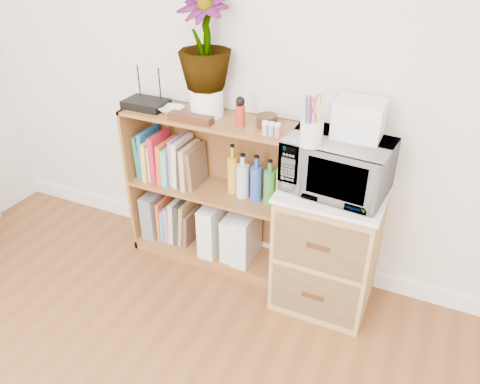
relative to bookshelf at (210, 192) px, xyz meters
The scene contains 21 objects.
skirting_board 0.57m from the bookshelf, 21.80° to the left, with size 4.00×0.02×0.10m, color white.
bookshelf is the anchor object (origin of this frame).
wicker_unit 0.76m from the bookshelf, ahead, with size 0.50×0.45×0.70m, color #9E7542.
microwave 0.85m from the bookshelf, ahead, with size 0.49×0.33×0.27m, color silver.
pen_cup 0.88m from the bookshelf, 17.23° to the right, with size 0.10×0.10×0.11m, color silver.
small_appliance 1.01m from the bookshelf, ahead, with size 0.22×0.19×0.18m, color silver.
router 0.63m from the bookshelf, behind, with size 0.24×0.16×0.04m, color black.
white_bowl 0.53m from the bookshelf, behind, with size 0.13×0.13×0.03m, color silver.
plant_pot 0.55m from the bookshelf, 120.95° to the left, with size 0.18×0.18×0.15m, color white.
potted_plant 0.88m from the bookshelf, 120.95° to the left, with size 0.28×0.28×0.50m, color #327D34.
trinket_box 0.51m from the bookshelf, 115.04° to the right, with size 0.25×0.06×0.04m, color #33190E.
kokeshi_doll 0.57m from the bookshelf, 10.55° to the right, with size 0.05×0.05×0.11m, color maroon.
wooden_bowl 0.61m from the bookshelf, ahead, with size 0.11×0.11×0.06m, color #32170D.
paint_jars 0.65m from the bookshelf, 12.51° to the right, with size 0.11×0.04×0.05m, color pink.
file_box 0.48m from the bookshelf, behind, with size 0.09×0.24×0.30m, color slate.
magazine_holder_left 0.24m from the bookshelf, 24.77° to the right, with size 0.10×0.26×0.33m, color silver.
magazine_holder_mid 0.31m from the bookshelf, ahead, with size 0.09×0.23×0.29m, color silver.
magazine_holder_right 0.35m from the bookshelf, ahead, with size 0.10×0.25×0.32m, color silver.
cookbooks 0.31m from the bookshelf, behind, with size 0.40×0.20×0.30m.
liquor_bottles 0.38m from the bookshelf, ahead, with size 0.46×0.07×0.31m.
lower_books 0.36m from the bookshelf, behind, with size 0.23×0.19×0.29m.
Camera 1 is at (0.81, 0.00, 1.90)m, focal length 35.00 mm.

